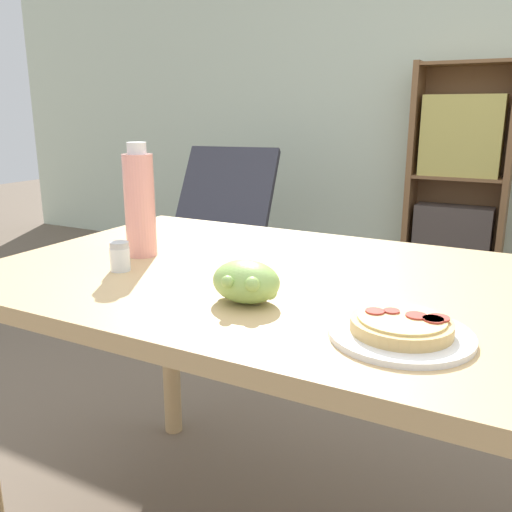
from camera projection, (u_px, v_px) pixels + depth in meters
wall_back at (485, 77)px, 3.32m from camera, size 8.00×0.05×2.60m
dining_table at (292, 318)px, 1.18m from camera, size 1.34×0.83×0.76m
pizza_on_plate at (401, 329)px, 0.83m from camera, size 0.22×0.22×0.04m
grape_bunch at (247, 282)px, 0.98m from camera, size 0.13×0.12×0.08m
drink_bottle at (140, 203)px, 1.28m from camera, size 0.07×0.07×0.27m
salt_shaker at (120, 257)px, 1.18m from camera, size 0.04×0.04×0.06m
lounge_chair_near at (216, 251)px, 3.24m from camera, size 0.70×0.86×0.88m
bookshelf at (457, 186)px, 3.40m from camera, size 0.60×0.25×1.39m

